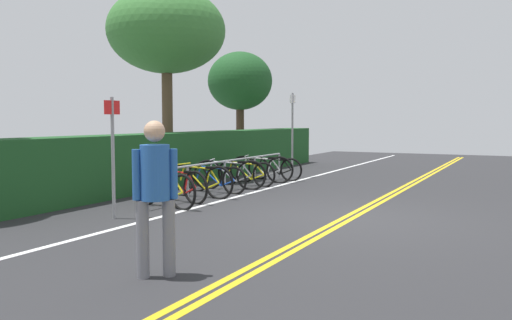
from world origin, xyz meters
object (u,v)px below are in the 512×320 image
bicycle_4 (230,175)px  tree_far_right (240,82)px  pedestrian (155,187)px  sign_post_near (113,145)px  bicycle_3 (215,179)px  bicycle_1 (180,185)px  bicycle_0 (163,190)px  bicycle_6 (261,169)px  tree_mid (166,32)px  bicycle_7 (275,169)px  bicycle_2 (199,181)px  bicycle_5 (246,173)px  bike_rack (225,167)px  sign_post_far (292,127)px

bicycle_4 → tree_far_right: size_ratio=0.42×
bicycle_4 → pedestrian: 7.57m
sign_post_near → tree_far_right: tree_far_right is taller
bicycle_3 → bicycle_1: bearing=-177.8°
bicycle_0 → bicycle_6: size_ratio=1.03×
pedestrian → bicycle_0: bearing=35.6°
bicycle_1 → bicycle_6: size_ratio=0.96×
sign_post_near → tree_mid: bearing=27.7°
bicycle_3 → bicycle_7: bearing=-2.3°
bicycle_3 → sign_post_near: (-3.72, -0.18, 0.96)m
bicycle_3 → tree_mid: size_ratio=0.31×
bicycle_2 → bicycle_5: bearing=1.9°
bicycle_5 → bicycle_7: bearing=-4.5°
bicycle_2 → bicycle_7: 3.89m
bike_rack → tree_mid: (1.66, 2.88, 3.68)m
sign_post_far → tree_mid: size_ratio=0.46×
bicycle_4 → tree_far_right: (6.49, 3.23, 2.78)m
sign_post_near → bicycle_2: bearing=1.9°
bicycle_5 → pedestrian: pedestrian is taller
pedestrian → sign_post_near: 3.79m
bicycle_1 → tree_mid: tree_mid is taller
bicycle_3 → sign_post_near: 3.84m
bicycle_1 → bicycle_2: bearing=-1.5°
bicycle_1 → sign_post_far: 5.68m
bicycle_2 → bicycle_0: bearing=-175.8°
bicycle_0 → bicycle_4: bearing=3.7°
bike_rack → sign_post_far: size_ratio=2.56×
bike_rack → sign_post_near: sign_post_near is taller
bike_rack → bicycle_1: (-1.90, -0.00, -0.23)m
bicycle_4 → bicycle_3: bearing=-179.6°
bicycle_1 → bicycle_2: size_ratio=0.92×
bicycle_4 → tree_far_right: bearing=26.4°
pedestrian → sign_post_near: (2.51, 2.82, 0.29)m
bike_rack → bicycle_6: (1.99, -0.00, -0.21)m
bicycle_3 → bicycle_0: bearing=-175.3°
pedestrian → tree_far_right: size_ratio=0.40×
bicycle_1 → sign_post_near: 2.36m
bike_rack → bicycle_2: bearing=-178.9°
bicycle_3 → bicycle_4: size_ratio=0.97×
bicycle_3 → tree_mid: bearing=54.7°
bicycle_1 → bicycle_2: 0.74m
bicycle_2 → sign_post_near: bearing=-178.1°
bicycle_2 → pedestrian: (-5.41, -2.92, 0.63)m
bicycle_0 → pedestrian: pedestrian is taller
bicycle_4 → bicycle_0: bearing=-176.3°
bicycle_2 → sign_post_far: 4.95m
bicycle_3 → sign_post_far: (4.00, -0.27, 1.17)m
sign_post_far → bicycle_1: bearing=177.8°
bike_rack → bicycle_7: size_ratio=3.79×
bicycle_4 → bicycle_7: bearing=-3.1°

